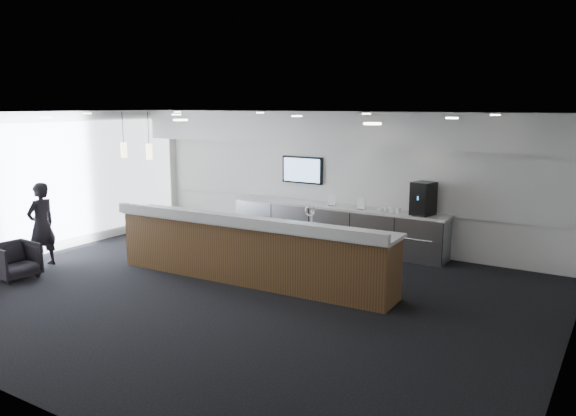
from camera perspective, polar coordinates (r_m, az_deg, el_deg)
The scene contains 23 objects.
ground at distance 9.62m, azimuth -5.36°, elevation -8.61°, with size 10.00×10.00×0.00m, color black.
ceiling at distance 9.10m, azimuth -5.68°, elevation 9.55°, with size 10.00×8.00×0.02m, color black.
back_wall at distance 12.61m, azimuth 5.60°, elevation 2.96°, with size 10.00×0.02×3.00m, color white.
left_wall at distance 12.88m, azimuth -23.49°, elevation 2.29°, with size 0.02×8.00×3.00m, color white.
right_wall at distance 7.41m, azimuth 26.94°, elevation -3.46°, with size 0.02×8.00×3.00m, color white.
soffit_bulkhead at distance 12.12m, azimuth 4.74°, elevation 8.12°, with size 10.00×0.90×0.70m, color silver.
alcove_panel at distance 12.58m, azimuth 5.55°, elevation 3.39°, with size 9.80×0.06×1.40m, color silver.
window_blinds_wall at distance 12.85m, azimuth -23.39°, elevation 2.28°, with size 0.04×7.36×2.55m, color #A4B8C5.
back_credenza at distance 12.47m, azimuth 4.78°, elevation -1.88°, with size 5.06×0.66×0.95m.
wall_tv at distance 12.99m, azimuth 1.47°, elevation 3.89°, with size 1.05×0.08×0.62m.
pendant_left at distance 11.32m, azimuth -12.83°, elevation 5.71°, with size 0.12×0.12×0.30m, color beige.
pendant_right at distance 11.82m, azimuth -15.25°, elevation 5.79°, with size 0.12×0.12×0.30m, color beige.
ceiling_can_lights at distance 9.10m, azimuth -5.68°, elevation 9.36°, with size 7.00×5.00×0.02m, color white, non-canonical shape.
service_counter at distance 10.09m, azimuth -3.85°, elevation -4.28°, with size 5.49×1.11×1.49m.
coffee_machine at distance 11.55m, azimuth 13.58°, elevation 0.93°, with size 0.47×0.55×0.67m.
info_sign_left at distance 12.32m, azimuth 4.45°, elevation 0.78°, with size 0.18×0.02×0.24m, color white.
info_sign_right at distance 11.97m, azimuth 7.42°, elevation 0.43°, with size 0.18×0.02×0.24m, color white.
armchair at distance 11.43m, azimuth -26.00°, elevation -4.84°, with size 0.71×0.73×0.66m, color black.
lounge_guest at distance 11.94m, azimuth -23.76°, elevation -1.57°, with size 0.61×0.40×1.66m, color black.
cup_0 at distance 11.71m, azimuth 11.18°, elevation -0.24°, with size 0.11×0.11×0.10m, color white.
cup_1 at distance 11.76m, azimuth 10.55°, elevation -0.17°, with size 0.11×0.11×0.10m, color white.
cup_2 at distance 11.81m, azimuth 9.92°, elevation -0.10°, with size 0.11×0.11×0.10m, color white.
cup_3 at distance 11.87m, azimuth 9.29°, elevation -0.04°, with size 0.11×0.11×0.10m, color white.
Camera 1 is at (5.55, -7.21, 3.14)m, focal length 35.00 mm.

